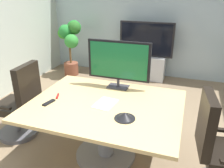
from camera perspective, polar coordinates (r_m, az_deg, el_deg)
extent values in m
plane|color=#7A664C|center=(3.09, 0.84, -17.65)|extent=(7.41, 7.41, 0.00)
cube|color=#9EB2B7|center=(5.52, 11.86, 16.82)|extent=(5.38, 0.10, 2.94)
cube|color=tan|center=(2.74, -1.71, -5.21)|extent=(1.77, 1.37, 0.04)
cylinder|color=slate|center=(2.93, -1.62, -11.61)|extent=(0.20, 0.20, 0.70)
cylinder|color=slate|center=(3.14, -1.55, -16.67)|extent=(0.76, 0.76, 0.03)
cylinder|color=#4C4C51|center=(3.75, -21.81, -10.83)|extent=(0.56, 0.56, 0.06)
cylinder|color=#4C4C51|center=(3.65, -22.30, -8.07)|extent=(0.07, 0.07, 0.36)
cube|color=black|center=(3.55, -22.82, -5.00)|extent=(0.51, 0.51, 0.10)
cube|color=black|center=(3.25, -19.95, -0.60)|extent=(0.11, 0.46, 0.60)
cube|color=black|center=(3.67, -20.44, -1.61)|extent=(0.28, 0.07, 0.03)
cube|color=black|center=(3.31, -25.56, -5.17)|extent=(0.28, 0.07, 0.03)
cube|color=black|center=(2.44, 22.14, -9.05)|extent=(0.14, 0.46, 0.60)
cube|color=black|center=(2.82, 25.79, -10.19)|extent=(0.28, 0.08, 0.03)
cube|color=#333338|center=(3.16, 1.51, -0.66)|extent=(0.28, 0.18, 0.02)
cylinder|color=#333338|center=(3.14, 1.52, 0.31)|extent=(0.04, 0.04, 0.10)
cube|color=black|center=(3.04, 1.65, 5.79)|extent=(0.84, 0.04, 0.52)
cube|color=#14592D|center=(3.02, 1.54, 5.69)|extent=(0.77, 0.01, 0.47)
cube|color=#B7BABC|center=(5.46, 8.08, 4.15)|extent=(0.90, 0.36, 0.55)
cube|color=black|center=(5.27, 8.43, 10.84)|extent=(1.20, 0.06, 0.76)
cube|color=black|center=(5.24, 8.36, 10.76)|extent=(1.12, 0.01, 0.69)
cylinder|color=brown|center=(5.77, -9.96, 3.75)|extent=(0.34, 0.34, 0.30)
cylinder|color=brown|center=(5.67, -10.22, 7.29)|extent=(0.05, 0.05, 0.44)
sphere|color=#286523|center=(5.43, -9.27, 13.54)|extent=(0.28, 0.28, 0.28)
sphere|color=#1D872C|center=(5.66, -9.33, 13.54)|extent=(0.33, 0.33, 0.33)
sphere|color=#198A19|center=(5.67, -10.90, 12.47)|extent=(0.21, 0.21, 0.21)
sphere|color=#308E1A|center=(5.59, -11.85, 12.13)|extent=(0.26, 0.26, 0.26)
sphere|color=#257D31|center=(5.48, -11.38, 12.56)|extent=(0.31, 0.31, 0.31)
sphere|color=#328D34|center=(5.36, -9.94, 10.32)|extent=(0.31, 0.31, 0.31)
cone|color=black|center=(2.42, 3.18, -7.77)|extent=(0.19, 0.19, 0.07)
cylinder|color=black|center=(2.44, 3.16, -8.40)|extent=(0.22, 0.22, 0.01)
cube|color=black|center=(2.83, -15.24, -4.41)|extent=(0.08, 0.18, 0.02)
cube|color=red|center=(2.97, -13.24, -2.90)|extent=(0.07, 0.13, 0.02)
cube|color=white|center=(2.72, -1.67, -4.82)|extent=(0.24, 0.32, 0.01)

